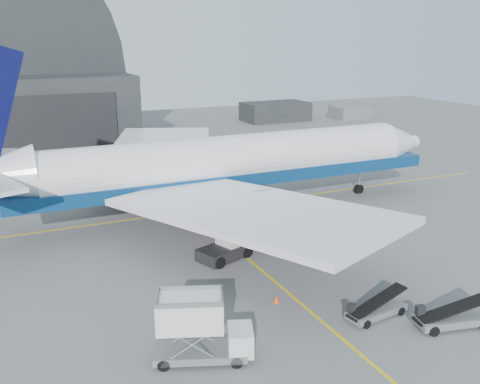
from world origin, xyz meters
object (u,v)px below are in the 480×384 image
pushback_tug (225,250)px  catering_truck (199,329)px  airliner (215,165)px  belt_loader_b (452,318)px  belt_loader_a (376,310)px

pushback_tug → catering_truck: bearing=-138.8°
airliner → belt_loader_b: 28.15m
belt_loader_a → belt_loader_b: size_ratio=0.89×
airliner → pushback_tug: airliner is taller
airliner → belt_loader_a: airliner is taller
pushback_tug → belt_loader_a: bearing=-88.4°
belt_loader_a → pushback_tug: bearing=104.0°
pushback_tug → belt_loader_b: size_ratio=0.94×
belt_loader_a → catering_truck: bearing=171.0°
catering_truck → pushback_tug: size_ratio=1.21×
belt_loader_a → airliner: bearing=86.1°
catering_truck → belt_loader_b: bearing=9.1°
airliner → belt_loader_a: 24.80m
catering_truck → belt_loader_b: size_ratio=1.14×
airliner → belt_loader_b: (5.23, -27.26, -4.67)m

